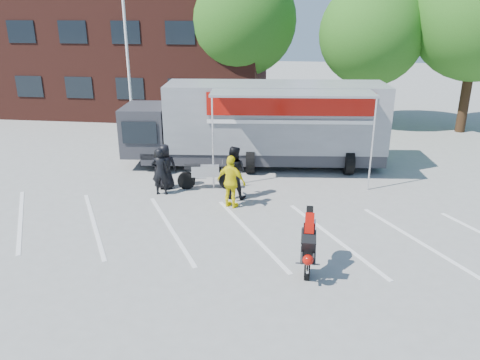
% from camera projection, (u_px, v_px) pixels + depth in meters
% --- Properties ---
extents(ground, '(100.00, 100.00, 0.00)m').
position_uv_depth(ground, '(239.00, 249.00, 12.75)').
color(ground, '#969691').
rests_on(ground, ground).
extents(parking_bay_lines, '(18.09, 13.33, 0.01)m').
position_uv_depth(parking_bay_lines, '(244.00, 232.00, 13.68)').
color(parking_bay_lines, white).
rests_on(parking_bay_lines, ground).
extents(office_building, '(18.00, 8.00, 7.00)m').
position_uv_depth(office_building, '(120.00, 54.00, 29.55)').
color(office_building, '#4C2018').
rests_on(office_building, ground).
extents(flagpole, '(1.61, 0.12, 8.00)m').
position_uv_depth(flagpole, '(131.00, 35.00, 21.10)').
color(flagpole, white).
rests_on(flagpole, ground).
extents(tree_left, '(6.12, 6.12, 8.64)m').
position_uv_depth(tree_left, '(241.00, 21.00, 26.00)').
color(tree_left, '#382314').
rests_on(tree_left, ground).
extents(tree_mid, '(5.44, 5.44, 7.68)m').
position_uv_depth(tree_mid, '(371.00, 34.00, 24.43)').
color(tree_mid, '#382314').
rests_on(tree_mid, ground).
extents(tree_right, '(6.46, 6.46, 9.12)m').
position_uv_depth(tree_right, '(479.00, 15.00, 23.03)').
color(tree_right, '#382314').
rests_on(tree_right, ground).
extents(transporter_truck, '(11.11, 6.13, 3.39)m').
position_uv_depth(transporter_truck, '(262.00, 165.00, 19.65)').
color(transporter_truck, gray).
rests_on(transporter_truck, ground).
extents(parked_motorcycle, '(2.27, 1.06, 1.14)m').
position_uv_depth(parked_motorcycle, '(207.00, 189.00, 17.04)').
color(parked_motorcycle, '#A7A7AC').
rests_on(parked_motorcycle, ground).
extents(stunt_bike_rider, '(0.74, 1.55, 1.81)m').
position_uv_depth(stunt_bike_rider, '(307.00, 265.00, 11.91)').
color(stunt_bike_rider, black).
rests_on(stunt_bike_rider, ground).
extents(spectator_leather_a, '(0.93, 0.74, 1.65)m').
position_uv_depth(spectator_leather_a, '(165.00, 167.00, 16.81)').
color(spectator_leather_a, black).
rests_on(spectator_leather_a, ground).
extents(spectator_leather_b, '(0.66, 0.47, 1.68)m').
position_uv_depth(spectator_leather_b, '(160.00, 171.00, 16.26)').
color(spectator_leather_b, black).
rests_on(spectator_leather_b, ground).
extents(spectator_leather_c, '(0.96, 0.78, 1.84)m').
position_uv_depth(spectator_leather_c, '(233.00, 172.00, 15.92)').
color(spectator_leather_c, black).
rests_on(spectator_leather_c, ground).
extents(spectator_hivis, '(1.12, 0.78, 1.76)m').
position_uv_depth(spectator_hivis, '(231.00, 182.00, 15.16)').
color(spectator_hivis, '#FFED0D').
rests_on(spectator_hivis, ground).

